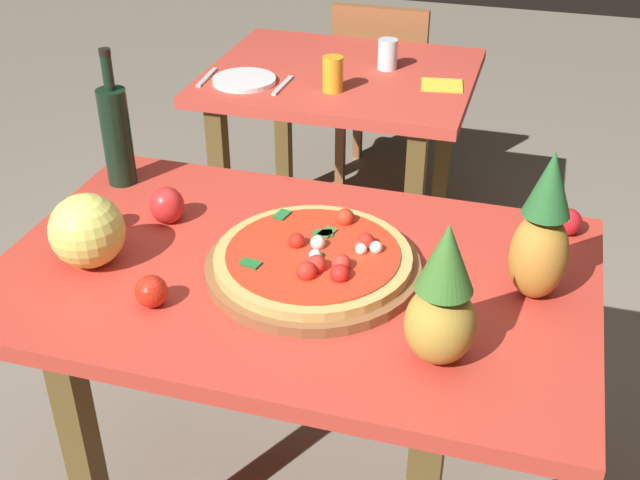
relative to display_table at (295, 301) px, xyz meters
The scene contains 19 objects.
display_table is the anchor object (origin of this frame).
background_table 1.27m from the display_table, 100.32° to the left, with size 0.94×0.79×0.76m.
dining_chair 1.89m from the display_table, 96.19° to the left, with size 0.40×0.40×0.85m.
pizza_board 0.11m from the display_table, ahead, with size 0.48×0.48×0.03m, color brown.
pizza 0.14m from the display_table, ahead, with size 0.44×0.44×0.06m.
wine_bottle 0.67m from the display_table, 154.72° to the left, with size 0.08×0.08×0.37m.
pineapple_left 0.57m from the display_table, ahead, with size 0.12×0.12×0.34m.
pineapple_right 0.47m from the display_table, 31.13° to the right, with size 0.14×0.14×0.30m.
melon 0.49m from the display_table, 166.68° to the right, with size 0.17×0.17×0.17m, color #DDDC62.
bell_pepper 0.40m from the display_table, 162.33° to the left, with size 0.08×0.08×0.09m, color red.
tomato_beside_pepper 0.35m from the display_table, 138.61° to the right, with size 0.07×0.07×0.07m, color red.
tomato_at_corner 0.68m from the display_table, 29.49° to the left, with size 0.06×0.06×0.06m, color red.
tomato_by_bottle 0.51m from the display_table, behind, with size 0.07×0.07×0.07m, color red.
drinking_glass_juice 1.09m from the display_table, 101.06° to the left, with size 0.07×0.07×0.12m, color gold.
drinking_glass_water 1.34m from the display_table, 93.36° to the left, with size 0.07×0.07×0.11m, color silver.
dinner_plate 1.18m from the display_table, 116.39° to the left, with size 0.22×0.22×0.02m, color white.
fork_utensil 1.25m from the display_table, 122.17° to the left, with size 0.02×0.18×0.01m, color silver.
knife_utensil 1.12m from the display_table, 109.97° to the left, with size 0.02×0.18×0.01m, color silver.
napkin_folded 1.22m from the display_table, 83.43° to the left, with size 0.14×0.12×0.01m, color yellow.
Camera 1 is at (0.48, -1.42, 1.76)m, focal length 45.18 mm.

